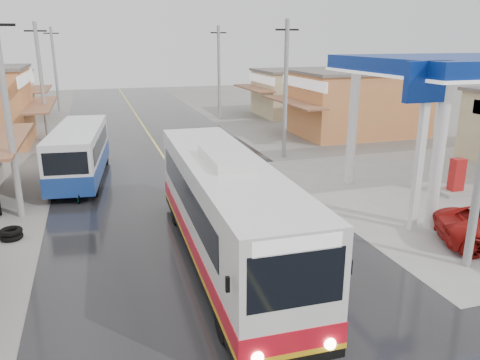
% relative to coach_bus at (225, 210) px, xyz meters
% --- Properties ---
extents(ground, '(120.00, 120.00, 0.00)m').
position_rel_coach_bus_xyz_m(ground, '(0.17, -2.69, -1.74)').
color(ground, slate).
rests_on(ground, ground).
extents(road, '(12.00, 90.00, 0.02)m').
position_rel_coach_bus_xyz_m(road, '(0.17, 12.31, -1.73)').
color(road, black).
rests_on(road, ground).
extents(centre_line, '(0.15, 90.00, 0.01)m').
position_rel_coach_bus_xyz_m(centre_line, '(0.17, 12.31, -1.72)').
color(centre_line, '#D8CC4C').
rests_on(centre_line, road).
extents(shopfronts_right, '(11.00, 44.00, 4.80)m').
position_rel_coach_bus_xyz_m(shopfronts_right, '(15.17, 9.31, -1.74)').
color(shopfronts_right, '#B8B0A1').
rests_on(shopfronts_right, ground).
extents(utility_poles_left, '(1.60, 50.00, 8.00)m').
position_rel_coach_bus_xyz_m(utility_poles_left, '(-6.83, 13.31, -1.74)').
color(utility_poles_left, gray).
rests_on(utility_poles_left, ground).
extents(utility_poles_right, '(1.60, 36.00, 8.00)m').
position_rel_coach_bus_xyz_m(utility_poles_right, '(7.17, 12.31, -1.74)').
color(utility_poles_right, gray).
rests_on(utility_poles_right, ground).
extents(coach_bus, '(2.89, 11.62, 3.61)m').
position_rel_coach_bus_xyz_m(coach_bus, '(0.00, 0.00, 0.00)').
color(coach_bus, silver).
rests_on(coach_bus, road).
extents(second_bus, '(3.10, 8.25, 2.67)m').
position_rel_coach_bus_xyz_m(second_bus, '(-4.54, 10.94, -0.30)').
color(second_bus, silver).
rests_on(second_bus, road).
extents(cyclist, '(0.96, 2.03, 2.11)m').
position_rel_coach_bus_xyz_m(cyclist, '(-4.72, 7.79, -1.05)').
color(cyclist, black).
rests_on(cyclist, ground).
extents(tyre_stack, '(0.80, 0.80, 0.41)m').
position_rel_coach_bus_xyz_m(tyre_stack, '(-6.89, 3.95, -1.54)').
color(tyre_stack, black).
rests_on(tyre_stack, ground).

